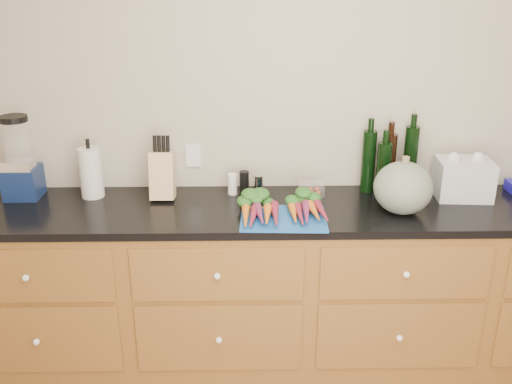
{
  "coord_description": "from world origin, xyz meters",
  "views": [
    {
      "loc": [
        -0.31,
        -1.38,
        2.07
      ],
      "look_at": [
        -0.26,
        1.2,
        1.06
      ],
      "focal_mm": 40.0,
      "sensor_mm": 36.0,
      "label": 1
    }
  ],
  "objects_px": {
    "carrots": "(283,208)",
    "knife_block": "(162,175)",
    "squash": "(403,188)",
    "tomato_box": "(311,189)",
    "cutting_board": "(283,218)",
    "blender_appliance": "(20,162)",
    "paper_towel": "(91,173)"
  },
  "relations": [
    {
      "from": "blender_appliance",
      "to": "tomato_box",
      "type": "height_order",
      "value": "blender_appliance"
    },
    {
      "from": "carrots",
      "to": "blender_appliance",
      "type": "height_order",
      "value": "blender_appliance"
    },
    {
      "from": "cutting_board",
      "to": "knife_block",
      "type": "relative_size",
      "value": 1.66
    },
    {
      "from": "cutting_board",
      "to": "carrots",
      "type": "bearing_deg",
      "value": 90.0
    },
    {
      "from": "blender_appliance",
      "to": "tomato_box",
      "type": "distance_m",
      "value": 1.54
    },
    {
      "from": "carrots",
      "to": "paper_towel",
      "type": "relative_size",
      "value": 1.65
    },
    {
      "from": "paper_towel",
      "to": "cutting_board",
      "type": "bearing_deg",
      "value": -17.78
    },
    {
      "from": "cutting_board",
      "to": "tomato_box",
      "type": "bearing_deg",
      "value": 62.82
    },
    {
      "from": "paper_towel",
      "to": "knife_block",
      "type": "xyz_separation_m",
      "value": [
        0.38,
        -0.02,
        -0.01
      ]
    },
    {
      "from": "carrots",
      "to": "cutting_board",
      "type": "bearing_deg",
      "value": -90.0
    },
    {
      "from": "knife_block",
      "to": "squash",
      "type": "bearing_deg",
      "value": -10.42
    },
    {
      "from": "knife_block",
      "to": "tomato_box",
      "type": "bearing_deg",
      "value": 2.18
    },
    {
      "from": "squash",
      "to": "paper_towel",
      "type": "height_order",
      "value": "paper_towel"
    },
    {
      "from": "blender_appliance",
      "to": "tomato_box",
      "type": "bearing_deg",
      "value": 0.46
    },
    {
      "from": "blender_appliance",
      "to": "paper_towel",
      "type": "height_order",
      "value": "blender_appliance"
    },
    {
      "from": "cutting_board",
      "to": "blender_appliance",
      "type": "bearing_deg",
      "value": 166.85
    },
    {
      "from": "cutting_board",
      "to": "paper_towel",
      "type": "height_order",
      "value": "paper_towel"
    },
    {
      "from": "carrots",
      "to": "blender_appliance",
      "type": "xyz_separation_m",
      "value": [
        -1.36,
        0.27,
        0.16
      ]
    },
    {
      "from": "squash",
      "to": "blender_appliance",
      "type": "xyz_separation_m",
      "value": [
        -1.95,
        0.24,
        0.06
      ]
    },
    {
      "from": "squash",
      "to": "blender_appliance",
      "type": "relative_size",
      "value": 0.66
    },
    {
      "from": "squash",
      "to": "tomato_box",
      "type": "relative_size",
      "value": 2.18
    },
    {
      "from": "cutting_board",
      "to": "blender_appliance",
      "type": "height_order",
      "value": "blender_appliance"
    },
    {
      "from": "squash",
      "to": "tomato_box",
      "type": "distance_m",
      "value": 0.5
    },
    {
      "from": "cutting_board",
      "to": "blender_appliance",
      "type": "xyz_separation_m",
      "value": [
        -1.36,
        0.32,
        0.19
      ]
    },
    {
      "from": "carrots",
      "to": "knife_block",
      "type": "xyz_separation_m",
      "value": [
        -0.62,
        0.25,
        0.09
      ]
    },
    {
      "from": "cutting_board",
      "to": "squash",
      "type": "relative_size",
      "value": 1.42
    },
    {
      "from": "cutting_board",
      "to": "blender_appliance",
      "type": "distance_m",
      "value": 1.41
    },
    {
      "from": "tomato_box",
      "to": "blender_appliance",
      "type": "bearing_deg",
      "value": -179.54
    },
    {
      "from": "carrots",
      "to": "tomato_box",
      "type": "xyz_separation_m",
      "value": [
        0.17,
        0.28,
        -0.01
      ]
    },
    {
      "from": "blender_appliance",
      "to": "carrots",
      "type": "bearing_deg",
      "value": -11.14
    },
    {
      "from": "tomato_box",
      "to": "cutting_board",
      "type": "bearing_deg",
      "value": -117.18
    },
    {
      "from": "carrots",
      "to": "knife_block",
      "type": "bearing_deg",
      "value": 157.99
    }
  ]
}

